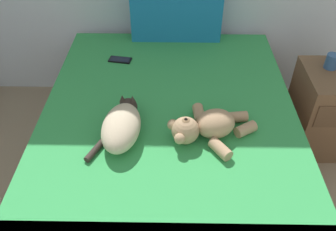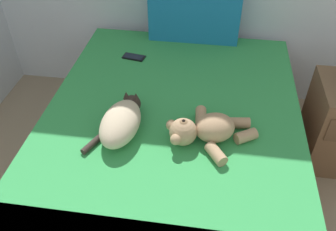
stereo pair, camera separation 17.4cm
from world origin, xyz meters
The scene contains 7 objects.
bed centered at (1.52, 2.79, 0.28)m, with size 1.47×1.95×0.58m.
patterned_cushion centered at (1.55, 3.67, 0.81)m, with size 0.63×0.14×0.47m.
cat centered at (1.28, 2.63, 0.65)m, with size 0.27×0.42×0.15m.
teddy_bear centered at (1.71, 2.64, 0.64)m, with size 0.46×0.39×0.15m.
cell_phone centered at (1.18, 3.35, 0.58)m, with size 0.16×0.10×0.01m.
nightstand centered at (2.59, 3.19, 0.30)m, with size 0.42×0.47×0.59m.
mug centered at (2.55, 3.26, 0.64)m, with size 0.12×0.08×0.09m.
Camera 1 is at (1.53, 1.33, 1.84)m, focal length 37.71 mm.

